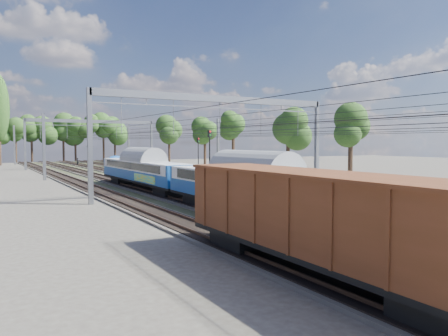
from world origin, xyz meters
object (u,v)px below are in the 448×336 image
freight_boxcar (319,217)px  signal_far (198,152)px  signal_near (210,151)px  emu_train (258,181)px  worker (78,162)px

freight_boxcar → signal_far: bearing=68.7°
signal_far → signal_near: bearing=-130.9°
emu_train → signal_near: 20.27m
freight_boxcar → signal_far: signal_far is taller
freight_boxcar → signal_near: (11.37, 29.37, 1.66)m
signal_near → worker: bearing=76.3°
emu_train → signal_far: size_ratio=11.07×
freight_boxcar → signal_near: 31.53m
emu_train → worker: bearing=86.9°
worker → emu_train: bearing=167.1°
worker → signal_near: bearing=173.5°
emu_train → freight_boxcar: emu_train is taller
signal_far → freight_boxcar: bearing=-130.7°
freight_boxcar → worker: (8.36, 81.56, -1.38)m
freight_boxcar → signal_far: size_ratio=2.57×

